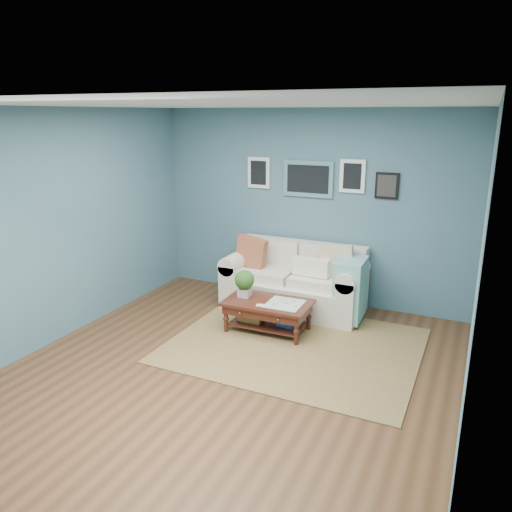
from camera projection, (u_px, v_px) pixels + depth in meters
The scene contains 4 objects.
room_shell at pixel (228, 247), 4.88m from camera, with size 5.00×5.02×2.70m.
area_rug at pixel (294, 345), 5.85m from camera, with size 2.81×2.25×0.01m, color brown.
loveseat at pixel (300, 281), 6.84m from camera, with size 1.94×0.88×1.00m.
coffee_table at pixel (264, 306), 6.18m from camera, with size 1.07×0.64×0.74m.
Camera 1 is at (2.24, -4.10, 2.63)m, focal length 35.00 mm.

